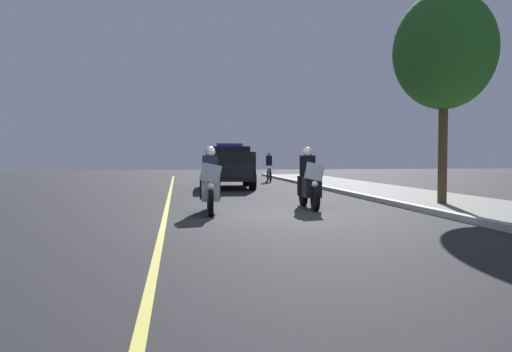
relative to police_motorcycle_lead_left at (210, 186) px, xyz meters
name	(u,v)px	position (x,y,z in m)	size (l,w,h in m)	color
ground_plane	(267,215)	(0.67, 1.36, -0.70)	(80.00, 80.00, 0.00)	#28282B
curb_strip	(422,209)	(0.67, 5.52, -0.62)	(48.00, 0.24, 0.15)	#B7B5AD
sidewalk_strip	(488,209)	(0.67, 7.42, -0.65)	(48.00, 3.60, 0.10)	gray
lane_stripe_center	(165,217)	(0.67, -1.13, -0.70)	(48.00, 0.12, 0.01)	#E0D14C
police_motorcycle_lead_left	(210,186)	(0.00, 0.00, 0.00)	(2.14, 0.59, 1.72)	black
police_motorcycle_lead_right	(309,183)	(-0.63, 2.80, 0.00)	(2.14, 0.59, 1.72)	black
police_suv	(230,165)	(-9.80, 1.54, 0.37)	(4.99, 2.26, 2.05)	black
cyclist_background	(269,167)	(-14.60, 4.31, 0.14)	(1.76, 0.33, 1.69)	black
tree_mid_block	(444,51)	(-0.45, 6.73, 3.76)	(2.88, 2.88, 6.05)	#4C3823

